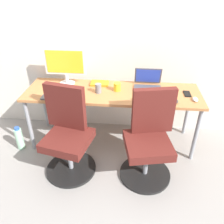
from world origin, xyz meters
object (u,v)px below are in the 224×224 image
at_px(desktop_monitor, 65,64).
at_px(open_laptop, 148,84).
at_px(water_bottle_on_floor, 19,138).
at_px(office_chair_left, 68,136).
at_px(office_chair_right, 149,140).
at_px(coffee_mug, 117,87).

bearing_deg(desktop_monitor, open_laptop, -2.17).
bearing_deg(open_laptop, water_bottle_on_floor, -165.79).
bearing_deg(water_bottle_on_floor, office_chair_left, -18.92).
relative_size(office_chair_left, office_chair_right, 1.00).
distance_m(open_laptop, coffee_mug, 0.36).
xyz_separation_m(office_chair_left, water_bottle_on_floor, (-0.69, 0.24, -0.28)).
xyz_separation_m(open_laptop, coffee_mug, (-0.35, -0.10, -0.01)).
relative_size(water_bottle_on_floor, open_laptop, 1.00).
xyz_separation_m(desktop_monitor, open_laptop, (0.97, -0.04, -0.20)).
distance_m(desktop_monitor, open_laptop, 0.99).
bearing_deg(desktop_monitor, water_bottle_on_floor, -142.27).
relative_size(desktop_monitor, open_laptop, 1.55).
height_order(open_laptop, coffee_mug, open_laptop).
distance_m(office_chair_right, open_laptop, 0.71).
height_order(office_chair_left, coffee_mug, office_chair_left).
xyz_separation_m(desktop_monitor, coffee_mug, (0.62, -0.13, -0.20)).
relative_size(desktop_monitor, coffee_mug, 5.22).
bearing_deg(office_chair_right, coffee_mug, 124.87).
distance_m(water_bottle_on_floor, coffee_mug, 1.34).
relative_size(office_chair_right, desktop_monitor, 1.96).
xyz_separation_m(office_chair_right, coffee_mug, (-0.36, 0.52, 0.33)).
height_order(office_chair_left, open_laptop, office_chair_left).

